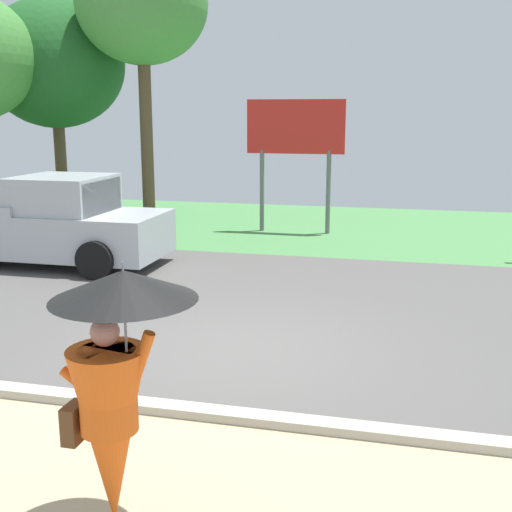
# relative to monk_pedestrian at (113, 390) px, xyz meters

# --- Properties ---
(ground_plane) EXTENTS (40.00, 22.00, 0.20)m
(ground_plane) POSITION_rel_monk_pedestrian_xyz_m (-0.14, 6.85, -1.18)
(ground_plane) COLOR #565451
(monk_pedestrian) EXTENTS (1.11, 1.08, 2.13)m
(monk_pedestrian) POSITION_rel_monk_pedestrian_xyz_m (0.00, 0.00, 0.00)
(monk_pedestrian) COLOR #E55B19
(monk_pedestrian) RESTS_ON ground_plane
(pickup_truck) EXTENTS (5.20, 2.28, 1.88)m
(pickup_truck) POSITION_rel_monk_pedestrian_xyz_m (-5.46, 7.97, -0.27)
(pickup_truck) COLOR #ADB2BA
(pickup_truck) RESTS_ON ground_plane
(roadside_billboard) EXTENTS (2.60, 0.12, 3.50)m
(roadside_billboard) POSITION_rel_monk_pedestrian_xyz_m (-0.97, 12.87, 1.41)
(roadside_billboard) COLOR slate
(roadside_billboard) RESTS_ON ground_plane
(tree_left_far) EXTENTS (3.71, 3.71, 7.83)m
(tree_left_far) POSITION_rel_monk_pedestrian_xyz_m (-5.52, 13.69, 4.96)
(tree_left_far) COLOR brown
(tree_left_far) RESTS_ON ground_plane
(tree_center_back) EXTENTS (4.25, 4.25, 6.55)m
(tree_center_back) POSITION_rel_monk_pedestrian_xyz_m (-8.75, 14.38, 3.46)
(tree_center_back) COLOR brown
(tree_center_back) RESTS_ON ground_plane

